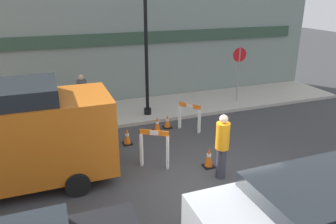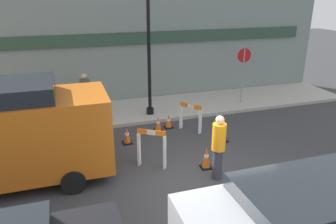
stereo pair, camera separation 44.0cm
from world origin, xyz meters
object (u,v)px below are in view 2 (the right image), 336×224
(person_worker, at_px, (218,146))
(person_pedestrian, at_px, (86,94))
(streetlamp_post, at_px, (148,26))
(stop_sign, at_px, (243,67))

(person_worker, distance_m, person_pedestrian, 6.07)
(streetlamp_post, distance_m, person_pedestrian, 3.46)
(stop_sign, distance_m, person_pedestrian, 6.56)
(streetlamp_post, height_order, person_worker, streetlamp_post)
(streetlamp_post, height_order, person_pedestrian, streetlamp_post)
(streetlamp_post, xyz_separation_m, person_worker, (0.50, -4.94, -2.55))
(person_worker, bearing_deg, person_pedestrian, 15.43)
(stop_sign, xyz_separation_m, person_worker, (-3.64, -5.12, -0.74))
(streetlamp_post, bearing_deg, person_worker, -84.26)
(person_worker, relative_size, person_pedestrian, 1.05)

